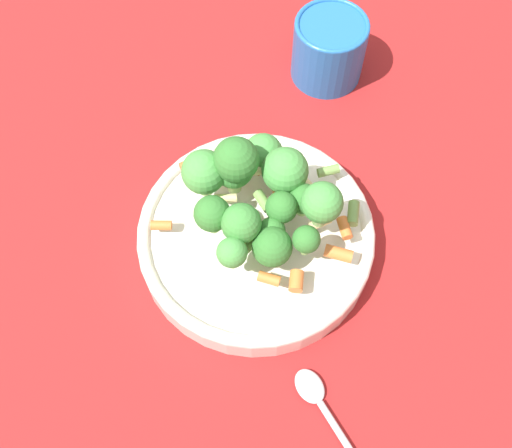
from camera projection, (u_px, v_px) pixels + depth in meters
ground_plane at (256, 245)px, 0.66m from camera, size 3.00×3.00×0.00m
bowl at (256, 236)px, 0.64m from camera, size 0.25×0.25×0.04m
pasta_salad at (258, 192)px, 0.59m from camera, size 0.17×0.21×0.09m
cup at (329, 48)px, 0.73m from camera, size 0.09×0.09×0.08m
spoon at (327, 414)px, 0.57m from camera, size 0.08×0.15×0.01m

